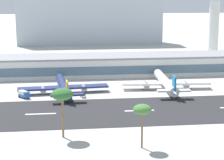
% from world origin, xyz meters
% --- Properties ---
extents(ground_plane, '(1400.00, 1400.00, 0.00)m').
position_xyz_m(ground_plane, '(0.00, 0.00, 0.00)').
color(ground_plane, '#B2AFA8').
extents(runway_strip, '(800.00, 40.29, 0.08)m').
position_xyz_m(runway_strip, '(0.00, -4.29, 0.04)').
color(runway_strip, '#262628').
rests_on(runway_strip, ground_plane).
extents(runway_centreline_dash_3, '(12.00, 1.20, 0.01)m').
position_xyz_m(runway_centreline_dash_3, '(-39.25, -4.29, 0.09)').
color(runway_centreline_dash_3, white).
rests_on(runway_centreline_dash_3, runway_strip).
extents(runway_centreline_dash_4, '(12.00, 1.20, 0.01)m').
position_xyz_m(runway_centreline_dash_4, '(0.06, -4.29, 0.09)').
color(runway_centreline_dash_4, white).
rests_on(runway_centreline_dash_4, runway_strip).
extents(terminal_building, '(150.24, 25.32, 11.17)m').
position_xyz_m(terminal_building, '(-5.45, 71.20, 5.59)').
color(terminal_building, silver).
rests_on(terminal_building, ground_plane).
extents(control_tower, '(14.32, 14.32, 49.28)m').
position_xyz_m(control_tower, '(69.96, 104.97, 30.28)').
color(control_tower, silver).
rests_on(control_tower, ground_plane).
extents(distant_hotel_block, '(127.07, 24.03, 49.76)m').
position_xyz_m(distant_hotel_block, '(-5.33, 210.80, 24.88)').
color(distant_hotel_block, '#A8B2BC').
rests_on(distant_hotel_block, ground_plane).
extents(airliner_gold_tail_gate_0, '(42.74, 46.38, 9.69)m').
position_xyz_m(airliner_gold_tail_gate_0, '(-30.07, 28.01, 3.08)').
color(airliner_gold_tail_gate_0, navy).
rests_on(airliner_gold_tail_gate_0, ground_plane).
extents(airliner_blue_tail_gate_1, '(43.61, 49.93, 10.42)m').
position_xyz_m(airliner_blue_tail_gate_1, '(19.63, 30.54, 3.32)').
color(airliner_blue_tail_gate_1, silver).
rests_on(airliner_blue_tail_gate_1, ground_plane).
extents(service_box_truck_0, '(5.60, 6.20, 3.25)m').
position_xyz_m(service_box_truck_0, '(-47.79, 21.66, 1.79)').
color(service_box_truck_0, '#23569E').
rests_on(service_box_truck_0, ground_plane).
extents(service_baggage_tug_1, '(2.59, 3.52, 2.20)m').
position_xyz_m(service_baggage_tug_1, '(-21.28, 19.65, 1.05)').
color(service_baggage_tug_1, white).
rests_on(service_baggage_tug_1, ground_plane).
extents(palm_tree_1, '(7.18, 7.18, 16.63)m').
position_xyz_m(palm_tree_1, '(-30.57, -31.91, 14.38)').
color(palm_tree_1, brown).
rests_on(palm_tree_1, ground_plane).
extents(palm_tree_3, '(5.61, 5.61, 13.87)m').
position_xyz_m(palm_tree_3, '(-6.58, -44.30, 12.04)').
color(palm_tree_3, brown).
rests_on(palm_tree_3, ground_plane).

